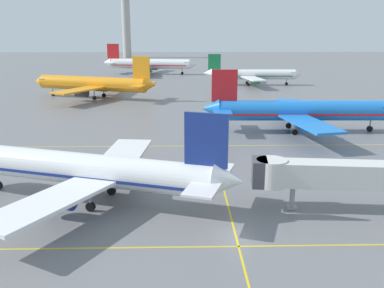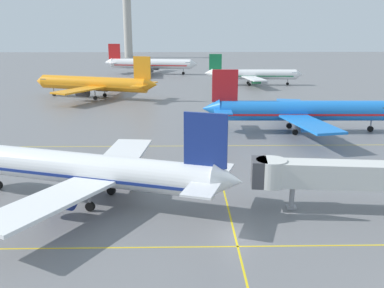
{
  "view_description": "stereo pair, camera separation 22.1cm",
  "coord_description": "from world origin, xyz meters",
  "views": [
    {
      "loc": [
        -5.15,
        -37.4,
        19.61
      ],
      "look_at": [
        -3.75,
        20.47,
        3.61
      ],
      "focal_mm": 40.11,
      "sensor_mm": 36.0,
      "label": 1
    },
    {
      "loc": [
        -4.93,
        -37.4,
        19.61
      ],
      "look_at": [
        -3.75,
        20.47,
        3.61
      ],
      "focal_mm": 40.11,
      "sensor_mm": 36.0,
      "label": 2
    }
  ],
  "objects": [
    {
      "name": "airliner_far_left_stand",
      "position": [
        18.79,
        109.01,
        3.56
      ],
      "size": [
        33.54,
        28.95,
        10.44
      ],
      "color": "white",
      "rests_on": "ground"
    },
    {
      "name": "airliner_second_row",
      "position": [
        17.34,
        42.01,
        4.04
      ],
      "size": [
        37.94,
        32.8,
        11.82
      ],
      "color": "blue",
      "rests_on": "ground"
    },
    {
      "name": "airliner_front_gate",
      "position": [
        -15.75,
        8.95,
        3.83
      ],
      "size": [
        35.2,
        30.09,
        11.21
      ],
      "color": "white",
      "rests_on": "ground"
    },
    {
      "name": "airliner_third_row",
      "position": [
        -29.53,
        82.27,
        4.05
      ],
      "size": [
        37.07,
        31.73,
        11.86
      ],
      "color": "orange",
      "rests_on": "ground"
    },
    {
      "name": "taxiway_markings",
      "position": [
        0.0,
        15.17,
        0.0
      ],
      "size": [
        121.03,
        75.53,
        0.01
      ],
      "color": "yellow",
      "rests_on": "ground"
    },
    {
      "name": "ground_plane",
      "position": [
        0.0,
        0.0,
        0.0
      ],
      "size": [
        600.0,
        600.0,
        0.0
      ],
      "primitive_type": "plane",
      "color": "slate"
    },
    {
      "name": "airliner_far_right_stand",
      "position": [
        -18.85,
        144.34,
        4.22
      ],
      "size": [
        39.68,
        33.85,
        12.36
      ],
      "color": "white",
      "rests_on": "ground"
    },
    {
      "name": "control_tower",
      "position": [
        -39.8,
        243.26,
        24.37
      ],
      "size": [
        8.82,
        8.82,
        42.45
      ],
      "color": "#ADA89E",
      "rests_on": "ground"
    },
    {
      "name": "jet_bridge",
      "position": [
        10.29,
        6.15,
        4.06
      ],
      "size": [
        18.5,
        4.85,
        5.58
      ],
      "color": "silver",
      "rests_on": "ground"
    }
  ]
}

